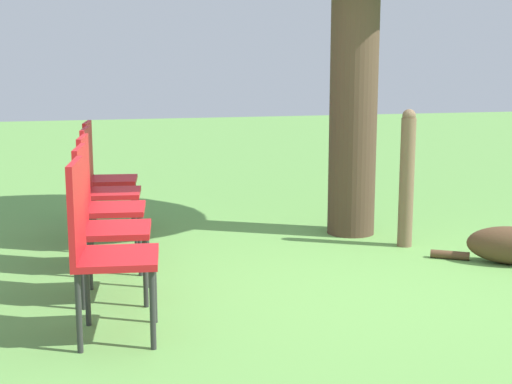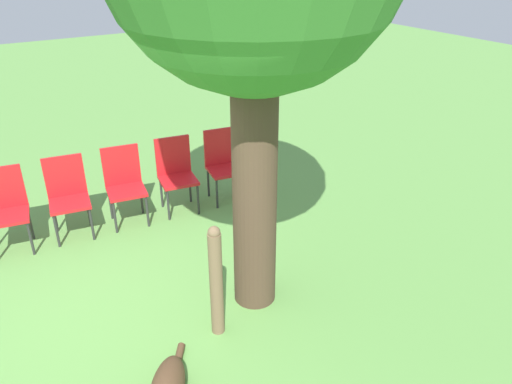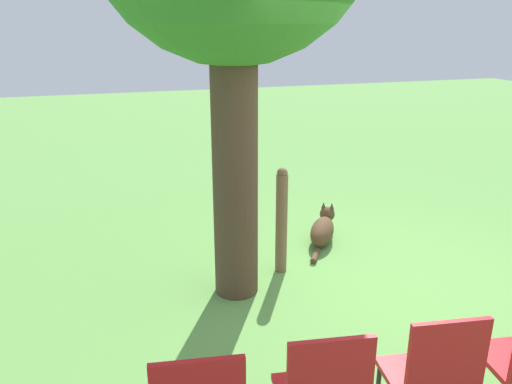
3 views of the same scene
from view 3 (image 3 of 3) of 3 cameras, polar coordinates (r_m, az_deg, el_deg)
The scene contains 4 objects.
ground_plane at distance 4.84m, azimuth 12.33°, elevation -11.03°, with size 30.00×30.00×0.00m, color #609947.
dog at distance 5.74m, azimuth 7.66°, elevation -4.22°, with size 0.92×0.66×0.36m.
fence_post at distance 4.87m, azimuth 2.93°, elevation -3.24°, with size 0.11×0.11×1.08m.
red_chair_2 at distance 3.10m, azimuth 19.62°, elevation -19.01°, with size 0.48×0.50×0.93m.
Camera 3 is at (-3.59, 2.22, 2.37)m, focal length 35.00 mm.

